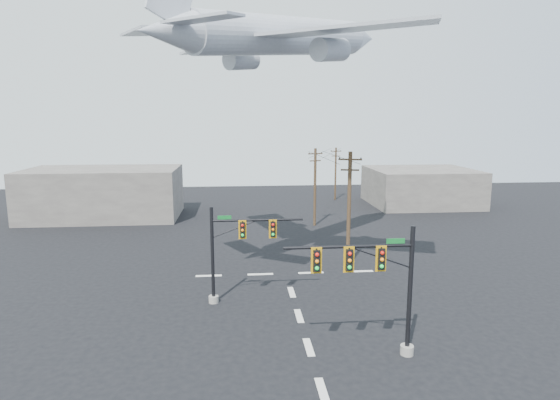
{
  "coord_description": "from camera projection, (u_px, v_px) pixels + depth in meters",
  "views": [
    {
      "loc": [
        -3.62,
        -22.95,
        12.09
      ],
      "look_at": [
        -1.09,
        5.0,
        7.13
      ],
      "focal_mm": 30.0,
      "sensor_mm": 36.0,
      "label": 1
    }
  ],
  "objects": [
    {
      "name": "airliner",
      "position": [
        285.0,
        37.0,
        34.52
      ],
      "size": [
        21.27,
        20.71,
        6.61
      ],
      "rotation": [
        0.0,
        -0.1,
        0.76
      ],
      "color": "#B1B5BE"
    },
    {
      "name": "signal_mast_near",
      "position": [
        379.0,
        285.0,
        23.31
      ],
      "size": [
        6.78,
        0.75,
        6.83
      ],
      "color": "gray",
      "rests_on": "ground"
    },
    {
      "name": "utility_pole_b",
      "position": [
        315.0,
        186.0,
        52.31
      ],
      "size": [
        1.7,
        0.71,
        8.73
      ],
      "rotation": [
        0.0,
        0.0,
        0.35
      ],
      "color": "#4D3721",
      "rests_on": "ground"
    },
    {
      "name": "building_right",
      "position": [
        421.0,
        187.0,
        65.68
      ],
      "size": [
        14.0,
        12.0,
        5.0
      ],
      "primitive_type": "cube",
      "color": "slate",
      "rests_on": "ground"
    },
    {
      "name": "utility_pole_c",
      "position": [
        336.0,
        173.0,
        68.98
      ],
      "size": [
        1.59,
        0.26,
        7.75
      ],
      "rotation": [
        0.0,
        0.0,
        -0.05
      ],
      "color": "#4D3721",
      "rests_on": "ground"
    },
    {
      "name": "signal_mast_far",
      "position": [
        232.0,
        252.0,
        30.43
      ],
      "size": [
        6.23,
        0.71,
        6.46
      ],
      "color": "gray",
      "rests_on": "ground"
    },
    {
      "name": "utility_pole_a",
      "position": [
        349.0,
        207.0,
        37.79
      ],
      "size": [
        1.85,
        0.62,
        9.43
      ],
      "rotation": [
        0.0,
        0.0,
        -0.27
      ],
      "color": "#4D3721",
      "rests_on": "ground"
    },
    {
      "name": "lane_markings",
      "position": [
        296.0,
        307.0,
        30.16
      ],
      "size": [
        14.0,
        21.2,
        0.01
      ],
      "color": "silver",
      "rests_on": "ground"
    },
    {
      "name": "power_lines",
      "position": [
        328.0,
        154.0,
        52.87
      ],
      "size": [
        7.3,
        31.17,
        0.82
      ],
      "color": "black"
    },
    {
      "name": "building_left",
      "position": [
        104.0,
        193.0,
        56.96
      ],
      "size": [
        18.0,
        10.0,
        6.0
      ],
      "primitive_type": "cube",
      "color": "slate",
      "rests_on": "ground"
    },
    {
      "name": "ground",
      "position": [
        309.0,
        347.0,
        24.94
      ],
      "size": [
        120.0,
        120.0,
        0.0
      ],
      "primitive_type": "plane",
      "color": "black",
      "rests_on": "ground"
    }
  ]
}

